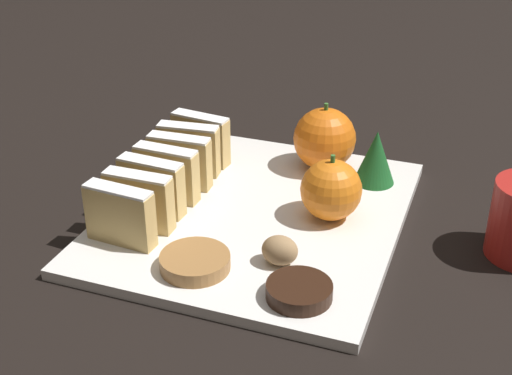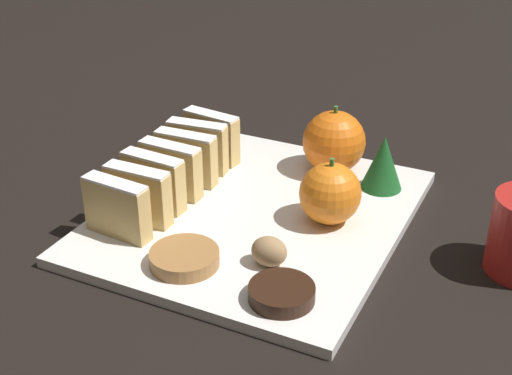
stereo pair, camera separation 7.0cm
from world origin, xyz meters
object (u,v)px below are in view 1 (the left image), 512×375
Objects in this scene: walnut at (280,250)px; chocolate_cookie at (299,291)px; orange_near at (331,190)px; orange_far at (325,139)px.

chocolate_cookie is (0.03, -0.05, -0.01)m from walnut.
orange_near is 2.06× the size of walnut.
chocolate_cookie is at bearing -79.37° from orange_far.
orange_near is 0.11m from walnut.
walnut is at bearing -85.95° from orange_far.
orange_far reaches higher than walnut.
orange_far is at bearing 108.61° from orange_near.
walnut is at bearing -102.66° from orange_near.
walnut reaches higher than chocolate_cookie.
walnut is 0.59× the size of chocolate_cookie.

